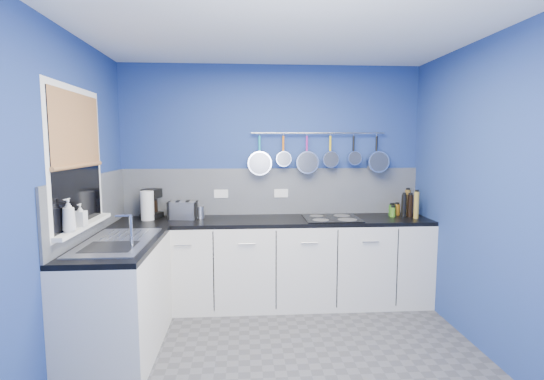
{
  "coord_description": "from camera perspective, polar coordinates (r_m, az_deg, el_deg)",
  "views": [
    {
      "loc": [
        -0.3,
        -2.91,
        1.67
      ],
      "look_at": [
        -0.05,
        0.75,
        1.25
      ],
      "focal_mm": 26.92,
      "sensor_mm": 36.0,
      "label": 1
    }
  ],
  "objects": [
    {
      "name": "condiment_6",
      "position": [
        4.45,
        19.54,
        -2.0
      ],
      "size": [
        0.05,
        0.05,
        0.28
      ],
      "primitive_type": "cylinder",
      "color": "olive",
      "rests_on": "worktop_back"
    },
    {
      "name": "wall_right",
      "position": [
        3.5,
        29.17,
        -1.18
      ],
      "size": [
        0.02,
        3.0,
        2.5
      ],
      "primitive_type": "cube",
      "color": "navy",
      "rests_on": "ground"
    },
    {
      "name": "toaster",
      "position": [
        4.27,
        -12.35,
        -2.78
      ],
      "size": [
        0.3,
        0.21,
        0.18
      ],
      "primitive_type": "cube",
      "rotation": [
        0.0,
        0.0,
        -0.18
      ],
      "color": "silver",
      "rests_on": "worktop_back"
    },
    {
      "name": "bamboo_blind",
      "position": [
        3.45,
        -25.63,
        7.65
      ],
      "size": [
        0.01,
        0.9,
        0.55
      ],
      "primitive_type": "cube",
      "color": "#A17147",
      "rests_on": "wall_left"
    },
    {
      "name": "soap_bottle_b",
      "position": [
        3.38,
        -25.24,
        -3.19
      ],
      "size": [
        0.08,
        0.09,
        0.17
      ],
      "primitive_type": "imported",
      "rotation": [
        0.0,
        0.0,
        -0.08
      ],
      "color": "white",
      "rests_on": "window_sill"
    },
    {
      "name": "cabinet_run_back",
      "position": [
        4.3,
        0.25,
        -10.23
      ],
      "size": [
        3.2,
        0.6,
        0.86
      ],
      "primitive_type": "cube",
      "color": "silver",
      "rests_on": "ground"
    },
    {
      "name": "socket_left",
      "position": [
        4.42,
        -7.14,
        -0.53
      ],
      "size": [
        0.15,
        0.01,
        0.09
      ],
      "primitive_type": "cube",
      "color": "white",
      "rests_on": "backsplash_back"
    },
    {
      "name": "pot_rail",
      "position": [
        4.43,
        6.54,
        7.92
      ],
      "size": [
        1.45,
        0.02,
        0.02
      ],
      "primitive_type": "cylinder",
      "rotation": [
        0.0,
        1.57,
        0.0
      ],
      "color": "silver",
      "rests_on": "wall_back"
    },
    {
      "name": "soap_bottle_a",
      "position": [
        3.19,
        -26.57,
        -3.18
      ],
      "size": [
        0.11,
        0.11,
        0.24
      ],
      "primitive_type": "imported",
      "rotation": [
        0.0,
        0.0,
        -0.21
      ],
      "color": "white",
      "rests_on": "window_sill"
    },
    {
      "name": "pan_5",
      "position": [
        4.58,
        14.4,
        5.07
      ],
      "size": [
        0.23,
        0.12,
        0.42
      ],
      "primitive_type": null,
      "color": "silver",
      "rests_on": "pot_rail"
    },
    {
      "name": "condiment_3",
      "position": [
        4.54,
        18.75,
        -2.1
      ],
      "size": [
        0.06,
        0.06,
        0.23
      ],
      "primitive_type": "cylinder",
      "color": "black",
      "rests_on": "worktop_back"
    },
    {
      "name": "mixer_tap",
      "position": [
        3.2,
        -19.1,
        -5.35
      ],
      "size": [
        0.12,
        0.08,
        0.26
      ],
      "primitive_type": null,
      "color": "silver",
      "rests_on": "worktop_left"
    },
    {
      "name": "condiment_1",
      "position": [
        4.6,
        17.07,
        -2.65
      ],
      "size": [
        0.07,
        0.07,
        0.12
      ],
      "primitive_type": "cylinder",
      "color": "#8C5914",
      "rests_on": "worktop_back"
    },
    {
      "name": "pan_3",
      "position": [
        4.44,
        8.15,
        5.51
      ],
      "size": [
        0.18,
        0.08,
        0.37
      ],
      "primitive_type": null,
      "color": "silver",
      "rests_on": "pot_rail"
    },
    {
      "name": "cabinet_run_left",
      "position": [
        3.58,
        -20.51,
        -14.16
      ],
      "size": [
        0.6,
        1.2,
        0.86
      ],
      "primitive_type": "cube",
      "color": "silver",
      "rests_on": "ground"
    },
    {
      "name": "condiment_5",
      "position": [
        4.47,
        16.53,
        -2.99
      ],
      "size": [
        0.06,
        0.06,
        0.1
      ],
      "primitive_type": "cylinder",
      "color": "#3F721E",
      "rests_on": "worktop_back"
    },
    {
      "name": "pan_2",
      "position": [
        4.4,
        4.9,
        5.13
      ],
      "size": [
        0.24,
        0.09,
        0.43
      ],
      "primitive_type": null,
      "color": "silver",
      "rests_on": "pot_rail"
    },
    {
      "name": "pan_0",
      "position": [
        4.35,
        -1.75,
        5.04
      ],
      "size": [
        0.26,
        0.08,
        0.45
      ],
      "primitive_type": null,
      "color": "silver",
      "rests_on": "pot_rail"
    },
    {
      "name": "wall_back",
      "position": [
        4.45,
        -0.04,
        1.12
      ],
      "size": [
        3.2,
        0.02,
        2.5
      ],
      "primitive_type": "cube",
      "color": "navy",
      "rests_on": "ground"
    },
    {
      "name": "backsplash_left",
      "position": [
        3.77,
        -23.86,
        -1.95
      ],
      "size": [
        0.02,
        1.8,
        0.5
      ],
      "primitive_type": "cube",
      "color": "slate",
      "rests_on": "wall_left"
    },
    {
      "name": "coffee_maker",
      "position": [
        4.39,
        -16.5,
        -1.84
      ],
      "size": [
        0.22,
        0.23,
        0.3
      ],
      "primitive_type": null,
      "rotation": [
        0.0,
        0.0,
        -0.3
      ],
      "color": "black",
      "rests_on": "worktop_back"
    },
    {
      "name": "paper_towel",
      "position": [
        4.29,
        -17.05,
        -2.1
      ],
      "size": [
        0.16,
        0.16,
        0.29
      ],
      "primitive_type": "cylinder",
      "rotation": [
        0.0,
        0.0,
        0.3
      ],
      "color": "white",
      "rests_on": "worktop_back"
    },
    {
      "name": "floor",
      "position": [
        3.37,
        1.89,
        -23.37
      ],
      "size": [
        3.2,
        3.0,
        0.02
      ],
      "primitive_type": "cube",
      "color": "#47474C",
      "rests_on": "ground"
    },
    {
      "name": "window_frame",
      "position": [
        3.45,
        -25.65,
        3.91
      ],
      "size": [
        0.01,
        1.0,
        1.1
      ],
      "primitive_type": "cube",
      "color": "white",
      "rests_on": "wall_left"
    },
    {
      "name": "pan_4",
      "position": [
        4.5,
        11.33,
        5.63
      ],
      "size": [
        0.15,
        0.1,
        0.34
      ],
      "primitive_type": null,
      "color": "silver",
      "rests_on": "pot_rail"
    },
    {
      "name": "window_glass",
      "position": [
        3.45,
        -25.57,
        3.91
      ],
      "size": [
        0.01,
        0.9,
        1.0
      ],
      "primitive_type": "cube",
      "color": "black",
      "rests_on": "wall_left"
    },
    {
      "name": "socket_right",
      "position": [
        4.43,
        1.28,
        -0.46
      ],
      "size": [
        0.15,
        0.01,
        0.09
      ],
      "primitive_type": "cube",
      "color": "white",
      "rests_on": "backsplash_back"
    },
    {
      "name": "ceiling",
      "position": [
        3.04,
        2.08,
        22.58
      ],
      "size": [
        3.2,
        3.0,
        0.02
      ],
      "primitive_type": "cube",
      "color": "white",
      "rests_on": "ground"
    },
    {
      "name": "condiment_2",
      "position": [
        4.55,
        16.43,
        -2.73
      ],
      "size": [
        0.07,
        0.07,
        0.12
      ],
      "primitive_type": "cylinder",
      "color": "#265919",
      "rests_on": "worktop_back"
    },
    {
      "name": "condiment_4",
      "position": [
        4.5,
        17.97,
        -2.11
      ],
      "size": [
        0.05,
        0.05,
        0.24
      ],
      "primitive_type": "cylinder",
      "color": "black",
      "rests_on": "worktop_back"
    },
    {
      "name": "backsplash_back",
      "position": [
        4.43,
        -0.02,
        -0.2
      ],
      "size": [
        3.2,
        0.02,
        0.5
      ],
      "primitive_type": "cube",
      "color": "slate",
      "rests_on": "wall_back"
    },
    {
      "name": "sink_unit",
      "position": [
        3.44,
        -20.83,
        -6.75
      ],
      "size": [
        0.5,
        0.95,
        0.01
      ],
      "primitive_type": "cube",
      "color": "silver",
      "rests_on": "worktop_left"
    },
    {
      "name": "worktop_left",
      "position": [
        3.45,
        -20.81,
        -7.14
      ],
      "size": [
        0.6,
        1.2,
        0.04
      ],
      "primitive_type": "cube",
      "color": "black",
      "rests_on": "cabinet_run_left"
    },
    {
      "name": "canister",
      "position": [
        4.28,
        -10.01,
        -3.09
      ],
      "size": [
        0.1,
        0.1,
        0.12
      ],
      "primitive_type": "cylinder",
      "rotation": [
        0.0,
        0.0,
        -0.12
      ],
      "color": "silver",
      "rests_on": "worktop_back"
    },
    {
      "name": "worktop_back",
      "position": [
        4.19,
        0.26,
        -4.33
      ],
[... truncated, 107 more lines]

